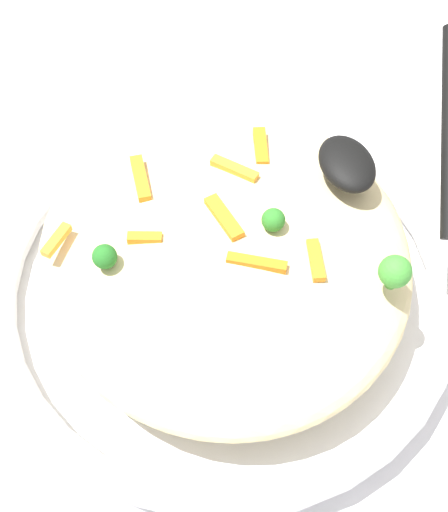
% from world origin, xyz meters
% --- Properties ---
extents(ground_plane, '(2.40, 2.40, 0.00)m').
position_xyz_m(ground_plane, '(0.00, 0.00, 0.00)').
color(ground_plane, silver).
extents(serving_bowl, '(0.37, 0.37, 0.05)m').
position_xyz_m(serving_bowl, '(0.00, 0.00, 0.03)').
color(serving_bowl, silver).
rests_on(serving_bowl, ground_plane).
extents(pasta_mound, '(0.30, 0.28, 0.08)m').
position_xyz_m(pasta_mound, '(0.00, 0.00, 0.08)').
color(pasta_mound, beige).
rests_on(pasta_mound, serving_bowl).
extents(carrot_piece_0, '(0.04, 0.01, 0.01)m').
position_xyz_m(carrot_piece_0, '(-0.05, -0.05, 0.11)').
color(carrot_piece_0, orange).
rests_on(carrot_piece_0, pasta_mound).
extents(carrot_piece_1, '(0.03, 0.01, 0.01)m').
position_xyz_m(carrot_piece_1, '(0.05, 0.05, 0.11)').
color(carrot_piece_1, orange).
rests_on(carrot_piece_1, pasta_mound).
extents(carrot_piece_2, '(0.01, 0.03, 0.01)m').
position_xyz_m(carrot_piece_2, '(-0.00, -0.06, 0.11)').
color(carrot_piece_2, orange).
rests_on(carrot_piece_2, pasta_mound).
extents(carrot_piece_3, '(0.03, 0.04, 0.01)m').
position_xyz_m(carrot_piece_3, '(0.04, 0.01, 0.12)').
color(carrot_piece_3, orange).
rests_on(carrot_piece_3, pasta_mound).
extents(carrot_piece_4, '(0.03, 0.03, 0.01)m').
position_xyz_m(carrot_piece_4, '(-0.04, 0.02, 0.12)').
color(carrot_piece_4, orange).
rests_on(carrot_piece_4, pasta_mound).
extents(carrot_piece_5, '(0.03, 0.02, 0.01)m').
position_xyz_m(carrot_piece_5, '(-0.02, -0.12, 0.11)').
color(carrot_piece_5, orange).
rests_on(carrot_piece_5, pasta_mound).
extents(carrot_piece_6, '(0.04, 0.02, 0.01)m').
position_xyz_m(carrot_piece_6, '(-0.00, 0.00, 0.12)').
color(carrot_piece_6, orange).
rests_on(carrot_piece_6, pasta_mound).
extents(carrot_piece_7, '(0.04, 0.02, 0.01)m').
position_xyz_m(carrot_piece_7, '(-0.06, 0.05, 0.11)').
color(carrot_piece_7, orange).
rests_on(carrot_piece_7, pasta_mound).
extents(broccoli_floret_0, '(0.02, 0.02, 0.02)m').
position_xyz_m(broccoli_floret_0, '(0.02, 0.03, 0.12)').
color(broccoli_floret_0, '#296820').
rests_on(broccoli_floret_0, pasta_mound).
extents(broccoli_floret_1, '(0.02, 0.02, 0.02)m').
position_xyz_m(broccoli_floret_1, '(0.01, -0.09, 0.12)').
color(broccoli_floret_1, '#205B1C').
rests_on(broccoli_floret_1, pasta_mound).
extents(broccoli_floret_2, '(0.02, 0.02, 0.03)m').
position_xyz_m(broccoli_floret_2, '(0.08, 0.10, 0.12)').
color(broccoli_floret_2, '#377928').
rests_on(broccoli_floret_2, pasta_mound).
extents(serving_spoon, '(0.14, 0.11, 0.09)m').
position_xyz_m(serving_spoon, '(-0.01, 0.12, 0.14)').
color(serving_spoon, black).
rests_on(serving_spoon, pasta_mound).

